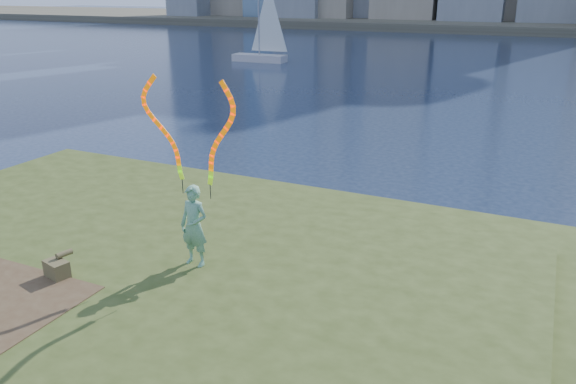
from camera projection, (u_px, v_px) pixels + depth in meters
The scene contains 6 objects.
ground at pixel (187, 291), 11.92m from camera, with size 320.00×320.00×0.00m, color #18243D.
grassy_knoll at pixel (110, 333), 9.86m from camera, with size 20.00×18.00×0.80m.
far_shore at pixel (520, 23), 92.48m from camera, with size 320.00×40.00×1.20m, color #474234.
woman_with_ribbons at pixel (194, 198), 10.90m from camera, with size 2.06×0.43×4.05m.
canvas_bag at pixel (57, 268), 10.78m from camera, with size 0.54×0.61×0.45m.
sailboat at pixel (262, 46), 48.59m from camera, with size 5.04×1.69×7.62m.
Camera 1 is at (6.41, -8.57, 6.05)m, focal length 35.00 mm.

